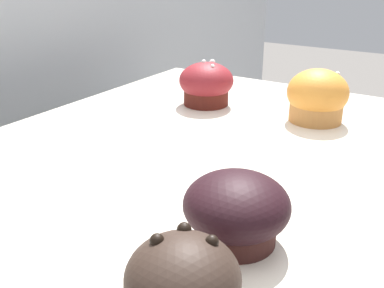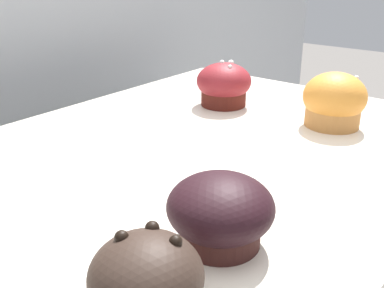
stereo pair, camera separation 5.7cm
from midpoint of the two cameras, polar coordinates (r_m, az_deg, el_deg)
name	(u,v)px [view 2 (the right image)]	position (r m, az deg, el deg)	size (l,w,h in m)	color
muffin_front_center	(147,283)	(0.36, -1.02, -17.40)	(0.09, 0.09, 0.08)	#45251D
muffin_back_right	(220,212)	(0.45, 7.34, -8.64)	(0.11, 0.11, 0.07)	#391B18
muffin_front_left	(334,101)	(0.80, 19.59, 5.09)	(0.11, 0.11, 0.09)	#C17D3E
muffin_front_right	(224,85)	(0.87, 5.96, 7.45)	(0.11, 0.11, 0.09)	#4C1812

